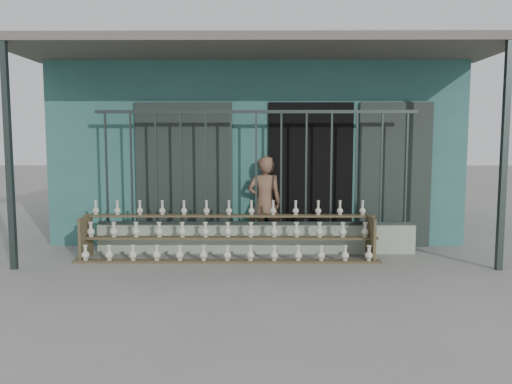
{
  "coord_description": "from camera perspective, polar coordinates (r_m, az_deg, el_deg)",
  "views": [
    {
      "loc": [
        0.05,
        -6.5,
        1.77
      ],
      "look_at": [
        0.0,
        1.0,
        1.0
      ],
      "focal_mm": 35.0,
      "sensor_mm": 36.0,
      "label": 1
    }
  ],
  "objects": [
    {
      "name": "parapet_wall",
      "position": [
        7.95,
        0.01,
        -5.34
      ],
      "size": [
        5.0,
        0.2,
        0.45
      ],
      "primitive_type": "cube",
      "color": "#96A78F",
      "rests_on": "ground"
    },
    {
      "name": "security_fence",
      "position": [
        7.81,
        0.01,
        2.77
      ],
      "size": [
        5.0,
        0.04,
        1.8
      ],
      "color": "#283330",
      "rests_on": "parapet_wall"
    },
    {
      "name": "workshop_building",
      "position": [
        10.73,
        0.13,
        5.05
      ],
      "size": [
        7.4,
        6.6,
        3.21
      ],
      "color": "#2D5F5A",
      "rests_on": "ground"
    },
    {
      "name": "shelf_rack",
      "position": [
        7.53,
        -3.23,
        -4.92
      ],
      "size": [
        4.5,
        0.68,
        0.85
      ],
      "color": "brown",
      "rests_on": "ground"
    },
    {
      "name": "ground",
      "position": [
        6.74,
        -0.05,
        -9.37
      ],
      "size": [
        60.0,
        60.0,
        0.0
      ],
      "primitive_type": "plane",
      "color": "slate"
    },
    {
      "name": "elderly_woman",
      "position": [
        8.15,
        0.99,
        -1.24
      ],
      "size": [
        0.6,
        0.44,
        1.53
      ],
      "primitive_type": "imported",
      "rotation": [
        0.0,
        0.0,
        3.28
      ],
      "color": "brown",
      "rests_on": "ground"
    }
  ]
}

